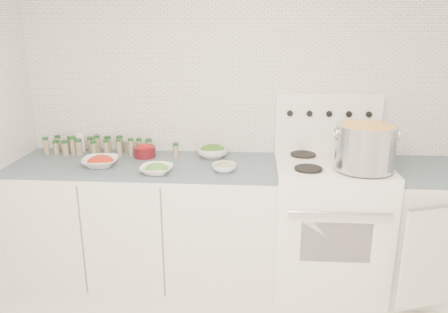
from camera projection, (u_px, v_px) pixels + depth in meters
room_walls at (270, 100)px, 1.70m from camera, size 3.54×3.04×2.52m
counter_left at (148, 221)px, 3.21m from camera, size 1.85×0.62×0.90m
stove at (328, 221)px, 3.11m from camera, size 0.76×0.70×1.36m
counter_right at (445, 230)px, 3.07m from camera, size 0.89×0.76×0.90m
stock_pot at (365, 145)px, 2.77m from camera, size 0.40×0.37×0.29m
bowl_tomato at (100, 161)px, 2.99m from camera, size 0.27×0.27×0.08m
bowl_snowpea at (157, 169)px, 2.85m from camera, size 0.23×0.23×0.07m
bowl_broccoli at (213, 151)px, 3.20m from camera, size 0.29×0.29×0.10m
bowl_zucchini at (224, 167)px, 2.89m from camera, size 0.18×0.18×0.07m
bowl_pepper at (145, 151)px, 3.20m from camera, size 0.16×0.16×0.10m
salt_canister at (80, 142)px, 3.33m from camera, size 0.07×0.07×0.14m
tin_can at (128, 147)px, 3.31m from camera, size 0.08×0.08×0.09m
spice_cluster at (97, 146)px, 3.28m from camera, size 1.02×0.16×0.14m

